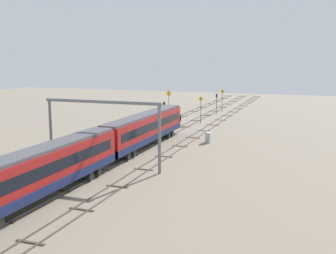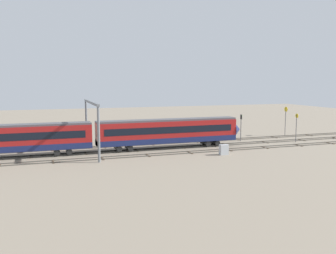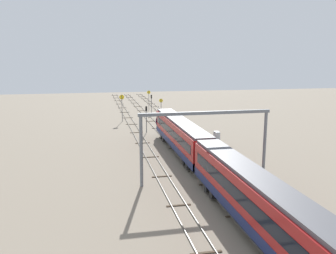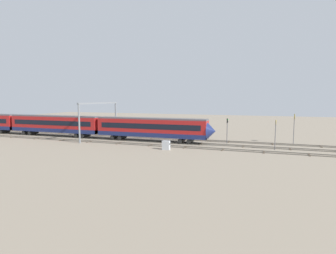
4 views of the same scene
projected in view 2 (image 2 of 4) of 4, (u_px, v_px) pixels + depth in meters
name	position (u px, v px, depth m)	size (l,w,h in m)	color
ground_plane	(160.00, 149.00, 61.78)	(195.02, 195.02, 0.00)	gray
track_near_foreground	(169.00, 154.00, 57.36)	(179.02, 2.40, 0.16)	#59544C
track_with_train	(160.00, 148.00, 61.77)	(179.02, 2.40, 0.16)	#59544C
track_middle	(152.00, 144.00, 66.19)	(179.02, 2.40, 0.16)	#59544C
overhead_gantry	(91.00, 115.00, 57.67)	(0.40, 15.08, 8.13)	slate
speed_sign_near_foreground	(296.00, 124.00, 68.09)	(0.14, 0.80, 5.31)	#4C4C51
speed_sign_far_trackside	(286.00, 117.00, 76.77)	(0.14, 1.04, 5.97)	#4C4C51
signal_light_trackside_departure	(241.00, 124.00, 69.45)	(0.31, 0.32, 5.03)	#4C4C51
relay_cabinet	(224.00, 150.00, 56.72)	(1.35, 0.77, 1.58)	#B2B7BC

